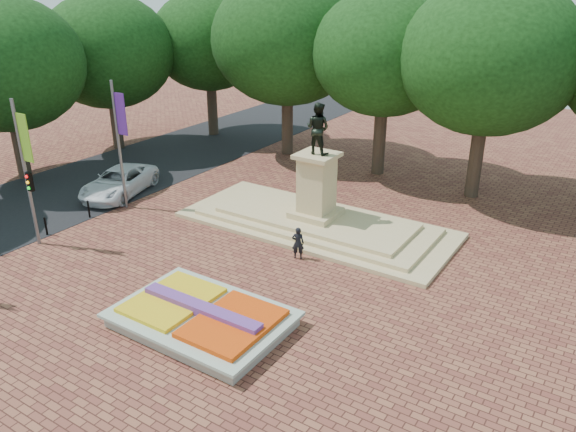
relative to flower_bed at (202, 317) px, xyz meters
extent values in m
plane|color=brown|center=(-1.03, 2.00, -0.38)|extent=(90.00, 90.00, 0.00)
cube|color=black|center=(-16.03, 7.00, -0.37)|extent=(9.00, 90.00, 0.02)
cube|color=gray|center=(-0.03, 0.00, -0.15)|extent=(6.00, 4.00, 0.45)
cube|color=#B4C1AF|center=(-0.03, 0.00, 0.12)|extent=(6.30, 4.30, 0.12)
cube|color=#FF560E|center=(1.42, 0.00, 0.25)|extent=(2.60, 3.40, 0.22)
cube|color=yellow|center=(-1.48, 0.00, 0.24)|extent=(2.60, 3.40, 0.18)
cube|color=#5C2E7F|center=(-0.03, 0.00, 0.34)|extent=(5.20, 0.55, 0.38)
cube|color=tan|center=(-1.03, 10.00, -0.28)|extent=(14.00, 6.00, 0.20)
cube|color=tan|center=(-1.03, 10.00, -0.08)|extent=(12.00, 5.00, 0.20)
cube|color=tan|center=(-1.03, 10.00, 0.12)|extent=(10.00, 4.00, 0.20)
cube|color=tan|center=(-1.03, 10.00, 0.37)|extent=(2.20, 2.20, 0.30)
cube|color=tan|center=(-1.03, 10.00, 1.92)|extent=(1.50, 1.50, 2.80)
cube|color=tan|center=(-1.03, 10.00, 3.42)|extent=(1.90, 1.90, 0.20)
imported|color=black|center=(-1.03, 10.00, 4.77)|extent=(1.22, 0.95, 2.50)
cylinder|color=#34251C|center=(-17.03, 20.00, 1.62)|extent=(0.80, 0.80, 4.00)
ellipsoid|color=black|center=(-17.03, 20.00, 6.32)|extent=(8.80, 8.80, 7.48)
cylinder|color=#34251C|center=(-9.03, 20.00, 1.62)|extent=(0.80, 0.80, 4.00)
ellipsoid|color=black|center=(-9.03, 20.00, 6.32)|extent=(8.80, 8.80, 7.48)
cylinder|color=#34251C|center=(-2.03, 20.00, 1.62)|extent=(0.80, 0.80, 4.00)
ellipsoid|color=black|center=(-2.03, 20.00, 6.32)|extent=(8.80, 8.80, 7.48)
cylinder|color=#34251C|center=(4.97, 20.00, 1.62)|extent=(0.80, 0.80, 4.00)
ellipsoid|color=black|center=(4.97, 20.00, 6.32)|extent=(8.80, 8.80, 7.48)
cylinder|color=#34251C|center=(-20.53, 7.00, 1.54)|extent=(0.80, 0.80, 3.84)
ellipsoid|color=black|center=(-20.53, 7.00, 6.03)|extent=(8.40, 8.40, 7.14)
cylinder|color=#34251C|center=(-20.53, 15.00, 1.54)|extent=(0.80, 0.80, 3.84)
ellipsoid|color=black|center=(-20.53, 15.00, 6.03)|extent=(8.40, 8.40, 7.14)
cylinder|color=slate|center=(-11.23, 1.00, 3.12)|extent=(0.16, 0.16, 7.00)
cube|color=#78B624|center=(-10.78, 1.00, 4.92)|extent=(0.70, 0.04, 2.20)
cylinder|color=slate|center=(-11.23, 6.50, 3.12)|extent=(0.16, 0.16, 7.00)
cube|color=#521F83|center=(-10.78, 6.50, 4.92)|extent=(0.70, 0.04, 2.20)
cube|color=black|center=(-11.03, 1.00, 2.82)|extent=(0.28, 0.18, 0.90)
cylinder|color=black|center=(-11.73, 1.80, 0.07)|extent=(0.10, 0.10, 0.90)
sphere|color=black|center=(-11.73, 1.80, 0.54)|extent=(0.12, 0.12, 0.12)
cylinder|color=black|center=(-11.73, 4.40, 0.07)|extent=(0.10, 0.10, 0.90)
sphere|color=black|center=(-11.73, 4.40, 0.54)|extent=(0.12, 0.12, 0.12)
cylinder|color=black|center=(-11.73, 7.00, 0.07)|extent=(0.10, 0.10, 0.90)
sphere|color=black|center=(-11.73, 7.00, 0.54)|extent=(0.12, 0.12, 0.12)
imported|color=silver|center=(-13.03, 7.67, 0.40)|extent=(4.07, 6.09, 1.55)
imported|color=black|center=(0.07, 6.50, 0.39)|extent=(0.67, 0.58, 1.54)
camera|label=1|loc=(12.11, -12.90, 11.56)|focal=35.00mm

